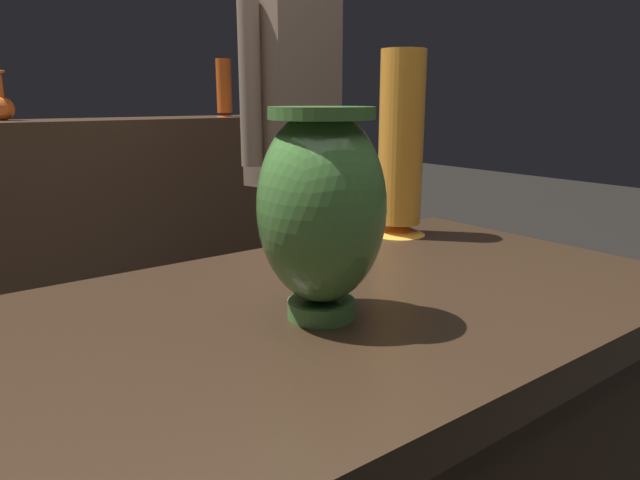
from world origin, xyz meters
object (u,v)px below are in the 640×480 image
vase_centerpiece (321,207)px  shelf_vase_center (2,105)px  visitor_near_right (294,141)px  shelf_vase_far_right (224,88)px  vase_tall_behind (401,148)px

vase_centerpiece → shelf_vase_center: size_ratio=1.30×
vase_centerpiece → visitor_near_right: (0.74, 1.12, -0.01)m
vase_centerpiece → visitor_near_right: 1.34m
vase_centerpiece → shelf_vase_center: shelf_vase_center is taller
vase_centerpiece → visitor_near_right: size_ratio=0.17×
vase_centerpiece → visitor_near_right: visitor_near_right is taller
vase_centerpiece → visitor_near_right: bearing=56.6°
shelf_vase_far_right → shelf_vase_center: (-1.04, 0.09, -0.08)m
vase_tall_behind → visitor_near_right: bearing=69.6°
shelf_vase_center → vase_tall_behind: bearing=-78.8°
vase_tall_behind → vase_centerpiece: bearing=-146.4°
vase_tall_behind → shelf_vase_center: bearing=101.2°
vase_centerpiece → vase_tall_behind: (0.43, 0.28, 0.03)m
shelf_vase_far_right → visitor_near_right: bearing=-106.6°
vase_tall_behind → shelf_vase_far_right: size_ratio=1.30×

